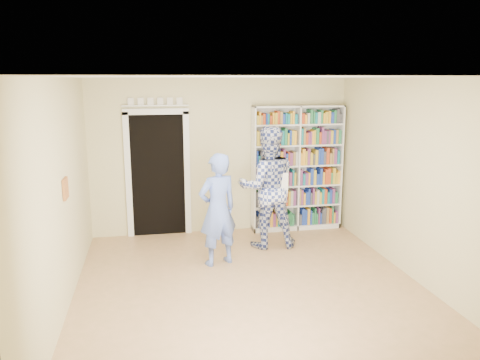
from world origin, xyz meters
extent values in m
plane|color=#A47D4F|center=(0.00, 0.00, 0.00)|extent=(5.00, 5.00, 0.00)
plane|color=white|center=(0.00, 0.00, 2.70)|extent=(5.00, 5.00, 0.00)
plane|color=beige|center=(0.00, 2.50, 1.35)|extent=(4.50, 0.00, 4.50)
plane|color=beige|center=(-2.25, 0.00, 1.35)|extent=(0.00, 5.00, 5.00)
plane|color=beige|center=(2.25, 0.00, 1.35)|extent=(0.00, 5.00, 5.00)
cube|color=white|center=(1.35, 2.34, 1.11)|extent=(1.62, 0.30, 2.23)
cube|color=white|center=(1.35, 2.34, 1.11)|extent=(0.03, 0.30, 2.23)
cube|color=black|center=(-1.10, 2.48, 1.05)|extent=(0.90, 0.03, 2.10)
cube|color=white|center=(-1.60, 2.47, 1.05)|extent=(0.10, 0.06, 2.20)
cube|color=white|center=(-0.60, 2.47, 1.05)|extent=(0.10, 0.06, 2.20)
cube|color=white|center=(-1.10, 2.47, 2.15)|extent=(1.10, 0.06, 0.10)
cube|color=white|center=(-1.10, 2.46, 2.25)|extent=(1.10, 0.08, 0.02)
cube|color=brown|center=(-2.23, 0.20, 1.40)|extent=(0.03, 0.25, 0.25)
imported|color=#627EDA|center=(-0.29, 0.94, 0.83)|extent=(0.71, 0.59, 1.66)
imported|color=navy|center=(0.61, 1.55, 0.98)|extent=(1.00, 0.81, 1.96)
cube|color=white|center=(0.76, 1.33, 1.09)|extent=(0.23, 0.06, 0.32)
camera|label=1|loc=(-1.23, -5.52, 2.67)|focal=35.00mm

